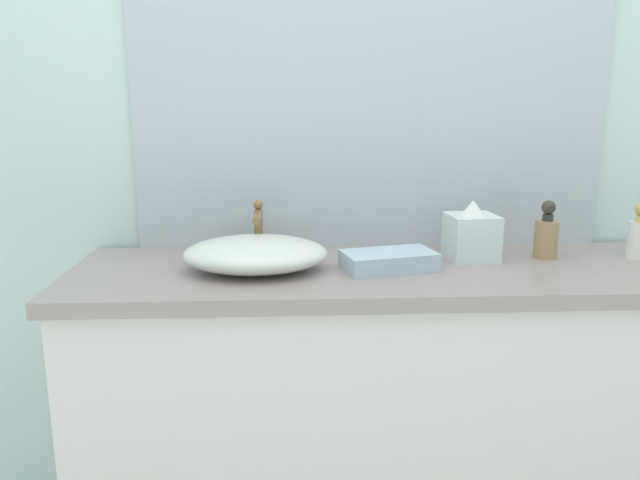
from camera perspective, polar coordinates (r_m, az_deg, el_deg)
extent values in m
cube|color=silver|center=(1.86, 2.40, 11.72)|extent=(6.00, 0.06, 2.60)
cube|color=silver|center=(1.82, 5.43, -17.02)|extent=(1.59, 0.48, 0.87)
cube|color=gray|center=(1.64, 5.76, -3.17)|extent=(1.63, 0.52, 0.04)
cube|color=#B2BCC6|center=(1.84, 4.98, 18.55)|extent=(1.38, 0.01, 1.23)
ellipsoid|color=silver|center=(1.59, -5.97, -1.28)|extent=(0.37, 0.28, 0.09)
cylinder|color=olive|center=(1.76, -5.70, 0.73)|extent=(0.03, 0.03, 0.13)
cylinder|color=olive|center=(1.69, -5.82, 2.10)|extent=(0.02, 0.11, 0.02)
sphere|color=olive|center=(1.76, -5.73, 3.26)|extent=(0.03, 0.03, 0.03)
cylinder|color=#A68055|center=(1.82, 20.16, 0.08)|extent=(0.07, 0.07, 0.11)
cylinder|color=#2C302B|center=(1.81, 20.31, 1.97)|extent=(0.03, 0.03, 0.02)
sphere|color=#363426|center=(1.81, 20.37, 2.85)|extent=(0.04, 0.04, 0.04)
cylinder|color=#312B28|center=(1.80, 20.51, 2.78)|extent=(0.02, 0.02, 0.02)
cylinder|color=white|center=(1.92, 27.29, -0.01)|extent=(0.06, 0.06, 0.10)
cylinder|color=#DDB153|center=(1.91, 27.48, 1.78)|extent=(0.03, 0.03, 0.02)
cube|color=silver|center=(1.74, 13.81, 0.26)|extent=(0.14, 0.14, 0.12)
cone|color=white|center=(1.73, 13.95, 2.86)|extent=(0.07, 0.07, 0.04)
cube|color=#ACC1D4|center=(1.61, 6.38, -1.90)|extent=(0.26, 0.18, 0.05)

